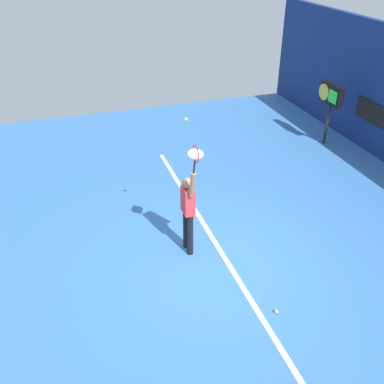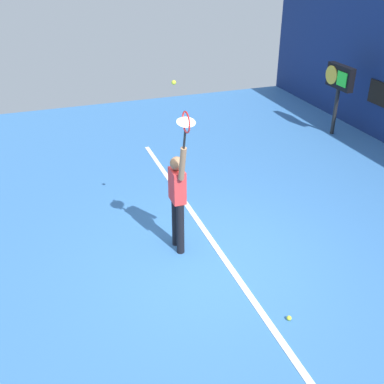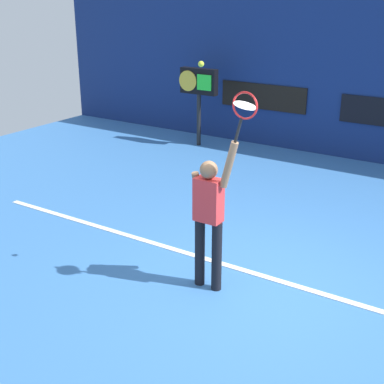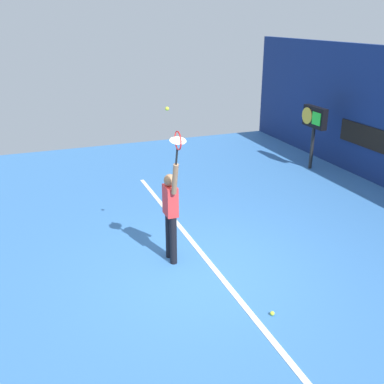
# 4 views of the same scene
# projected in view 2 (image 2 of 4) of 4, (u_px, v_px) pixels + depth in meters

# --- Properties ---
(ground_plane) EXTENTS (18.00, 18.00, 0.00)m
(ground_plane) POSITION_uv_depth(u_px,v_px,m) (208.00, 262.00, 7.54)
(ground_plane) COLOR #3870B2
(court_baseline) EXTENTS (10.00, 0.10, 0.01)m
(court_baseline) POSITION_uv_depth(u_px,v_px,m) (224.00, 258.00, 7.62)
(court_baseline) COLOR white
(court_baseline) RESTS_ON ground_plane
(tennis_player) EXTENTS (0.63, 0.31, 1.98)m
(tennis_player) POSITION_uv_depth(u_px,v_px,m) (178.00, 196.00, 7.42)
(tennis_player) COLOR black
(tennis_player) RESTS_ON ground_plane
(tennis_racket) EXTENTS (0.38, 0.27, 0.63)m
(tennis_racket) POSITION_uv_depth(u_px,v_px,m) (186.00, 124.00, 6.41)
(tennis_racket) COLOR black
(tennis_ball) EXTENTS (0.07, 0.07, 0.07)m
(tennis_ball) POSITION_uv_depth(u_px,v_px,m) (174.00, 82.00, 6.68)
(tennis_ball) COLOR #CCE033
(scoreboard_clock) EXTENTS (0.96, 0.20, 1.85)m
(scoreboard_clock) POSITION_uv_depth(u_px,v_px,m) (339.00, 80.00, 11.94)
(scoreboard_clock) COLOR black
(scoreboard_clock) RESTS_ON ground_plane
(spare_ball) EXTENTS (0.07, 0.07, 0.07)m
(spare_ball) POSITION_uv_depth(u_px,v_px,m) (289.00, 318.00, 6.37)
(spare_ball) COLOR #CCE033
(spare_ball) RESTS_ON ground_plane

